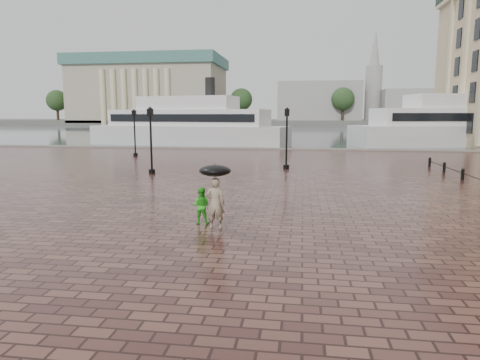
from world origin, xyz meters
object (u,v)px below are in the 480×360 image
object	(u,v)px
adult_pedestrian	(215,203)
child_pedestrian	(201,206)
ferry_near	(188,125)
street_lamps	(186,136)
ferry_far	(459,125)

from	to	relation	value
adult_pedestrian	child_pedestrian	size ratio (longest dim) A/B	1.35
child_pedestrian	ferry_near	size ratio (longest dim) A/B	0.05
street_lamps	ferry_near	distance (m)	22.95
ferry_near	ferry_far	world-z (taller)	ferry_far
street_lamps	ferry_far	world-z (taller)	ferry_far
street_lamps	ferry_far	xyz separation A→B (m)	(29.14, 25.93, 0.37)
adult_pedestrian	child_pedestrian	world-z (taller)	adult_pedestrian
adult_pedestrian	ferry_near	distance (m)	42.70
adult_pedestrian	ferry_near	size ratio (longest dim) A/B	0.07
ferry_near	adult_pedestrian	bearing A→B (deg)	-62.60
ferry_far	child_pedestrian	bearing A→B (deg)	-132.54
adult_pedestrian	ferry_far	xyz separation A→B (m)	(22.97, 44.68, 1.78)
adult_pedestrian	ferry_near	world-z (taller)	ferry_near
street_lamps	ferry_near	world-z (taller)	ferry_near
ferry_near	ferry_far	bearing A→B (deg)	17.19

